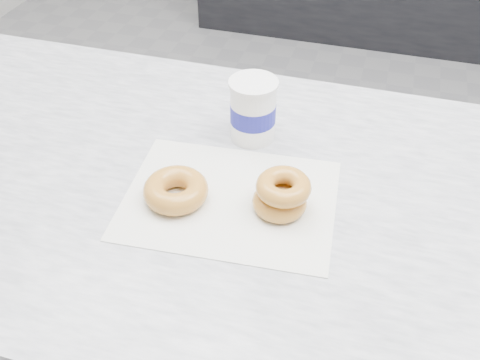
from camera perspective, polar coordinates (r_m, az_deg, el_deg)
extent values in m
plane|color=gray|center=(1.94, 12.00, -10.64)|extent=(5.00, 5.00, 0.00)
cube|color=silver|center=(0.89, 14.93, -4.69)|extent=(3.06, 0.76, 0.04)
cube|color=silver|center=(0.87, -1.09, -2.06)|extent=(0.36, 0.29, 0.00)
torus|color=gold|center=(0.86, -6.86, -1.07)|extent=(0.11, 0.11, 0.04)
torus|color=gold|center=(0.84, 4.24, -2.32)|extent=(0.09, 0.09, 0.03)
torus|color=gold|center=(0.82, 4.66, -0.71)|extent=(0.12, 0.12, 0.03)
cylinder|color=white|center=(0.97, 1.40, 7.47)|extent=(0.11, 0.11, 0.12)
cylinder|color=white|center=(0.94, 1.45, 10.31)|extent=(0.09, 0.09, 0.01)
cylinder|color=navy|center=(0.97, 1.39, 7.22)|extent=(0.11, 0.11, 0.04)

